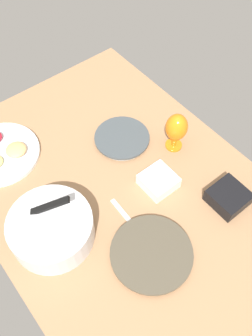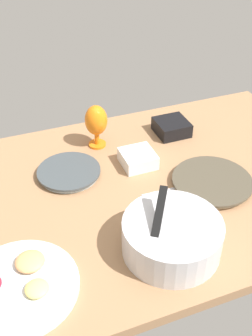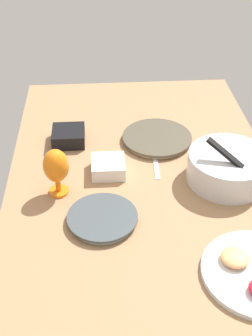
% 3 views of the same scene
% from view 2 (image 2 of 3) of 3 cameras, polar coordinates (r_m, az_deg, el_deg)
% --- Properties ---
extents(ground_plane, '(1.60, 1.04, 0.04)m').
position_cam_2_polar(ground_plane, '(1.54, 2.84, -2.98)').
color(ground_plane, '#99704C').
extents(dinner_plate_left, '(0.30, 0.30, 0.02)m').
position_cam_2_polar(dinner_plate_left, '(1.56, 11.83, -1.89)').
color(dinner_plate_left, beige).
rests_on(dinner_plate_left, ground_plane).
extents(dinner_plate_right, '(0.24, 0.24, 0.02)m').
position_cam_2_polar(dinner_plate_right, '(1.58, -7.91, -0.61)').
color(dinner_plate_right, silver).
rests_on(dinner_plate_right, ground_plane).
extents(mixing_bowl, '(0.30, 0.30, 0.19)m').
position_cam_2_polar(mixing_bowl, '(1.27, 6.37, -9.28)').
color(mixing_bowl, silver).
rests_on(mixing_bowl, ground_plane).
extents(fruit_platter, '(0.34, 0.34, 0.05)m').
position_cam_2_polar(fruit_platter, '(1.24, -14.49, -15.33)').
color(fruit_platter, silver).
rests_on(fruit_platter, ground_plane).
extents(hurricane_glass_orange, '(0.09, 0.09, 0.19)m').
position_cam_2_polar(hurricane_glass_orange, '(1.69, -4.15, 6.43)').
color(hurricane_glass_orange, orange).
rests_on(hurricane_glass_orange, ground_plane).
extents(square_bowl_white, '(0.13, 0.13, 0.06)m').
position_cam_2_polar(square_bowl_white, '(1.62, 1.66, 1.41)').
color(square_bowl_white, white).
rests_on(square_bowl_white, ground_plane).
extents(square_bowl_black, '(0.14, 0.14, 0.06)m').
position_cam_2_polar(square_bowl_black, '(1.82, 6.34, 5.73)').
color(square_bowl_black, black).
rests_on(square_bowl_black, ground_plane).
extents(fork_by_left_plate, '(0.18, 0.02, 0.01)m').
position_cam_2_polar(fork_by_left_plate, '(1.51, 5.48, -3.18)').
color(fork_by_left_plate, silver).
rests_on(fork_by_left_plate, ground_plane).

